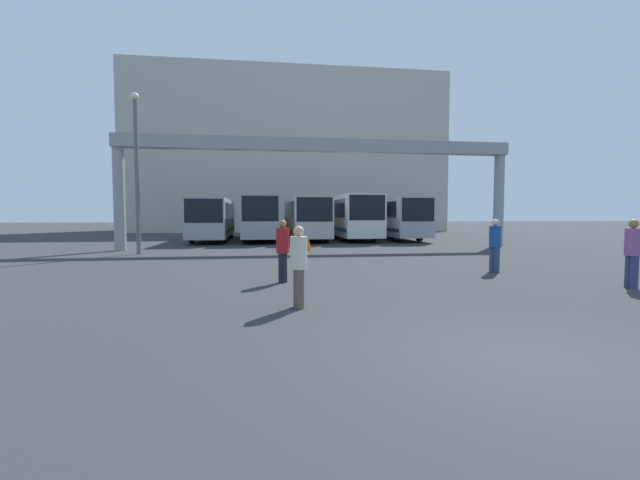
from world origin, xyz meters
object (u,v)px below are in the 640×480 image
object	(u,v)px
bus_slot_2	(306,216)
pedestrian_mid_right	(283,249)
bus_slot_1	(260,216)
bus_slot_4	(392,216)
pedestrian_far_center	(632,252)
bus_slot_0	(213,217)
traffic_cone	(308,244)
pedestrian_near_center	(495,244)
bus_slot_3	(348,215)
lamp_post	(137,167)
pedestrian_mid_left	(299,264)

from	to	relation	value
bus_slot_2	pedestrian_mid_right	size ratio (longest dim) A/B	5.86
bus_slot_1	bus_slot_4	size ratio (longest dim) A/B	1.04
pedestrian_far_center	pedestrian_mid_right	size ratio (longest dim) A/B	1.02
bus_slot_1	pedestrian_mid_right	world-z (taller)	bus_slot_1
bus_slot_0	traffic_cone	distance (m)	11.80
pedestrian_far_center	traffic_cone	bearing A→B (deg)	33.60
bus_slot_0	pedestrian_near_center	size ratio (longest dim) A/B	6.42
bus_slot_3	lamp_post	xyz separation A→B (m)	(-12.81, -11.18, 2.34)
bus_slot_1	pedestrian_near_center	distance (m)	20.90
bus_slot_1	bus_slot_3	distance (m)	6.89
pedestrian_far_center	pedestrian_mid_right	bearing A→B (deg)	80.31
bus_slot_0	pedestrian_near_center	world-z (taller)	bus_slot_0
bus_slot_1	bus_slot_2	xyz separation A→B (m)	(3.44, -0.48, -0.04)
pedestrian_near_center	pedestrian_mid_right	bearing A→B (deg)	-103.05
bus_slot_3	pedestrian_mid_right	world-z (taller)	bus_slot_3
pedestrian_near_center	lamp_post	bearing A→B (deg)	-143.92
bus_slot_4	pedestrian_mid_right	xyz separation A→B (m)	(-9.78, -20.30, -0.85)
bus_slot_0	pedestrian_mid_right	distance (m)	20.96
pedestrian_near_center	pedestrian_mid_right	size ratio (longest dim) A/B	1.00
pedestrian_near_center	pedestrian_mid_right	xyz separation A→B (m)	(-7.21, -1.14, -0.00)
bus_slot_3	lamp_post	distance (m)	17.16
pedestrian_far_center	traffic_cone	world-z (taller)	pedestrian_far_center
pedestrian_near_center	bus_slot_0	bearing A→B (deg)	-172.07
bus_slot_1	pedestrian_mid_left	distance (m)	23.93
bus_slot_4	traffic_cone	size ratio (longest dim) A/B	15.47
bus_slot_2	pedestrian_mid_left	bearing A→B (deg)	-96.71
bus_slot_0	pedestrian_mid_left	world-z (taller)	bus_slot_0
bus_slot_3	bus_slot_2	bearing A→B (deg)	-167.24
bus_slot_1	pedestrian_far_center	bearing A→B (deg)	-66.97
bus_slot_3	pedestrian_far_center	distance (m)	23.27
bus_slot_0	pedestrian_far_center	distance (m)	26.33
pedestrian_far_center	lamp_post	world-z (taller)	lamp_post
bus_slot_4	pedestrian_mid_right	bearing A→B (deg)	-115.73
bus_slot_1	bus_slot_2	bearing A→B (deg)	-7.94
traffic_cone	bus_slot_3	bearing A→B (deg)	67.07
pedestrian_mid_left	lamp_post	bearing A→B (deg)	17.01
pedestrian_mid_right	bus_slot_1	bearing A→B (deg)	-155.78
pedestrian_far_center	traffic_cone	size ratio (longest dim) A/B	2.56
pedestrian_far_center	pedestrian_near_center	distance (m)	3.90
bus_slot_2	pedestrian_mid_right	bearing A→B (deg)	-98.21
bus_slot_4	pedestrian_mid_right	distance (m)	22.54
bus_slot_2	traffic_cone	xyz separation A→B (m)	(-0.94, -9.57, -1.45)
bus_slot_0	pedestrian_far_center	xyz separation A→B (m)	(13.13, -22.81, -0.76)
pedestrian_mid_left	pedestrian_near_center	bearing A→B (deg)	-67.33
bus_slot_0	pedestrian_mid_left	size ratio (longest dim) A/B	6.70
bus_slot_4	pedestrian_mid_right	size ratio (longest dim) A/B	6.14
bus_slot_3	pedestrian_near_center	world-z (taller)	bus_slot_3
bus_slot_1	lamp_post	bearing A→B (deg)	-118.56
bus_slot_0	bus_slot_2	distance (m)	6.91
bus_slot_2	lamp_post	world-z (taller)	lamp_post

